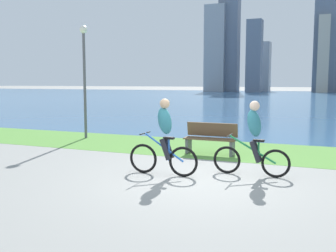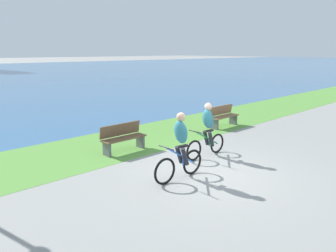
{
  "view_description": "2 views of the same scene",
  "coord_description": "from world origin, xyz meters",
  "px_view_note": "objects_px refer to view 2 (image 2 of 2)",
  "views": [
    {
      "loc": [
        2.53,
        -7.69,
        2.08
      ],
      "look_at": [
        -0.85,
        0.57,
        1.06
      ],
      "focal_mm": 41.44,
      "sensor_mm": 36.0,
      "label": 1
    },
    {
      "loc": [
        -6.11,
        -5.16,
        3.17
      ],
      "look_at": [
        -0.51,
        0.88,
        1.21
      ],
      "focal_mm": 33.88,
      "sensor_mm": 36.0,
      "label": 2
    }
  ],
  "objects_px": {
    "cyclist_lead": "(180,147)",
    "bench_near_path": "(123,138)",
    "cyclist_trailing": "(207,130)",
    "bench_far_along_path": "(223,116)"
  },
  "relations": [
    {
      "from": "cyclist_trailing",
      "to": "bench_far_along_path",
      "type": "xyz_separation_m",
      "value": [
        3.55,
        2.1,
        -0.38
      ]
    },
    {
      "from": "bench_far_along_path",
      "to": "cyclist_lead",
      "type": "bearing_deg",
      "value": -152.63
    },
    {
      "from": "cyclist_trailing",
      "to": "bench_near_path",
      "type": "height_order",
      "value": "cyclist_trailing"
    },
    {
      "from": "cyclist_trailing",
      "to": "bench_far_along_path",
      "type": "height_order",
      "value": "cyclist_trailing"
    },
    {
      "from": "cyclist_lead",
      "to": "bench_near_path",
      "type": "bearing_deg",
      "value": 84.87
    },
    {
      "from": "bench_near_path",
      "to": "cyclist_lead",
      "type": "bearing_deg",
      "value": -95.13
    },
    {
      "from": "cyclist_trailing",
      "to": "bench_far_along_path",
      "type": "relative_size",
      "value": 1.14
    },
    {
      "from": "bench_far_along_path",
      "to": "cyclist_trailing",
      "type": "bearing_deg",
      "value": -149.32
    },
    {
      "from": "cyclist_lead",
      "to": "bench_near_path",
      "type": "distance_m",
      "value": 2.89
    },
    {
      "from": "cyclist_lead",
      "to": "bench_near_path",
      "type": "relative_size",
      "value": 1.14
    }
  ]
}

